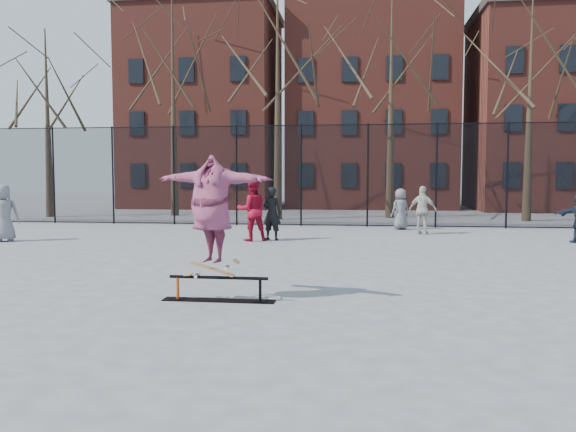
# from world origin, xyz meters

# --- Properties ---
(ground) EXTENTS (100.00, 100.00, 0.00)m
(ground) POSITION_xyz_m (0.00, 0.00, 0.00)
(ground) COLOR slate
(skate_rail) EXTENTS (1.82, 0.28, 0.40)m
(skate_rail) POSITION_xyz_m (-1.29, -0.39, 0.16)
(skate_rail) COLOR black
(skate_rail) RESTS_ON ground
(skateboard) EXTENTS (0.80, 0.19, 0.09)m
(skateboard) POSITION_xyz_m (-1.39, -0.39, 0.45)
(skateboard) COLOR #A77143
(skateboard) RESTS_ON skate_rail
(skater) EXTENTS (2.17, 1.18, 1.70)m
(skater) POSITION_xyz_m (-1.39, -0.39, 1.35)
(skater) COLOR #5C378A
(skater) RESTS_ON skateboard
(bystander_grey) EXTENTS (0.99, 0.83, 1.73)m
(bystander_grey) POSITION_xyz_m (-9.76, 6.64, 0.86)
(bystander_grey) COLOR slate
(bystander_grey) RESTS_ON ground
(bystander_black) EXTENTS (0.68, 0.52, 1.65)m
(bystander_black) POSITION_xyz_m (-1.78, 8.05, 0.82)
(bystander_black) COLOR black
(bystander_black) RESTS_ON ground
(bystander_red) EXTENTS (1.13, 1.02, 1.90)m
(bystander_red) POSITION_xyz_m (-2.34, 7.76, 0.95)
(bystander_red) COLOR maroon
(bystander_red) RESTS_ON ground
(bystander_white) EXTENTS (1.04, 0.76, 1.64)m
(bystander_white) POSITION_xyz_m (3.04, 10.40, 0.82)
(bystander_white) COLOR beige
(bystander_white) RESTS_ON ground
(bystander_extra) EXTENTS (0.89, 0.80, 1.52)m
(bystander_extra) POSITION_xyz_m (2.41, 12.00, 0.76)
(bystander_extra) COLOR slate
(bystander_extra) RESTS_ON ground
(fence) EXTENTS (34.03, 0.07, 4.00)m
(fence) POSITION_xyz_m (-0.01, 13.00, 2.05)
(fence) COLOR black
(fence) RESTS_ON ground
(tree_row) EXTENTS (33.66, 7.46, 10.67)m
(tree_row) POSITION_xyz_m (-0.25, 17.15, 7.36)
(tree_row) COLOR black
(tree_row) RESTS_ON ground
(rowhouses) EXTENTS (29.00, 7.00, 13.00)m
(rowhouses) POSITION_xyz_m (0.72, 26.00, 6.06)
(rowhouses) COLOR maroon
(rowhouses) RESTS_ON ground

